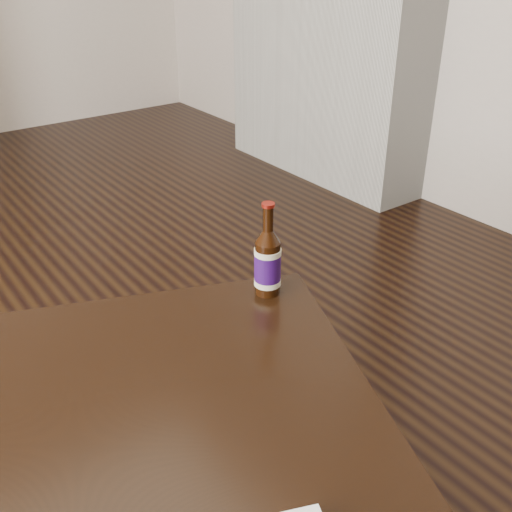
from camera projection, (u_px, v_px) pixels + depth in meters
beer_bottle at (268, 262)px, 1.24m from camera, size 0.06×0.06×0.21m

